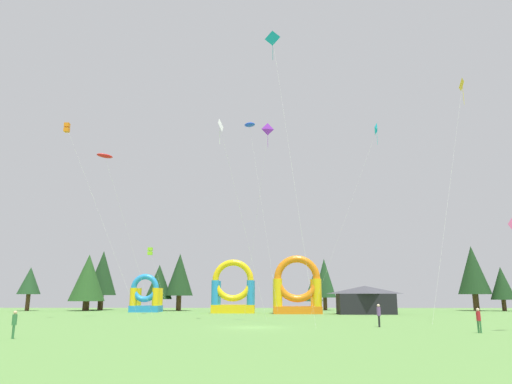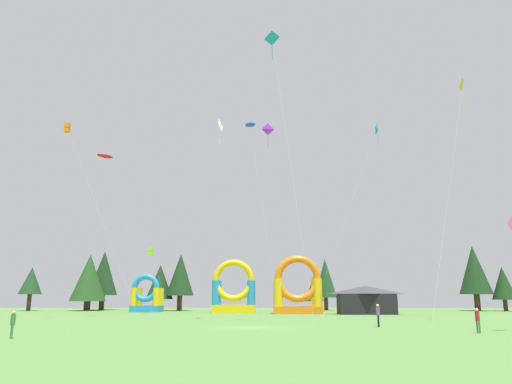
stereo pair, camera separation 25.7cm
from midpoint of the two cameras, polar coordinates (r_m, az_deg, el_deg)
ground_plane at (r=37.55m, az=-0.33°, el=-16.03°), size 120.00×120.00×0.00m
kite_orange_box at (r=55.99m, az=-21.66°, el=7.07°), size 9.28×0.52×20.84m
kite_lime_box at (r=66.10m, az=-12.48°, el=-7.01°), size 3.25×0.63×8.77m
kite_blue_parafoil at (r=72.29m, az=-0.60°, el=8.08°), size 5.07×6.30×28.33m
kite_red_parafoil at (r=58.37m, az=-17.62°, el=4.10°), size 6.77×3.97×18.77m
kite_purple_diamond at (r=61.90m, az=1.57°, el=7.40°), size 3.63×2.56×24.11m
kite_teal_diamond at (r=48.12m, az=2.18°, el=17.65°), size 3.49×5.50×27.29m
kite_cyan_diamond at (r=72.15m, az=14.57°, el=7.20°), size 11.28×4.37×26.93m
kite_white_diamond at (r=49.85m, az=-4.30°, el=7.73°), size 5.20×3.16×20.22m
kite_yellow_diamond at (r=57.20m, az=23.84°, el=11.55°), size 7.86×7.34×25.38m
person_left_edge at (r=35.00m, az=25.35°, el=-13.59°), size 0.38×0.38×1.59m
person_near_camera at (r=39.15m, az=14.69°, el=-13.97°), size 0.39×0.39×1.74m
person_midfield at (r=30.99m, az=-27.06°, el=-13.79°), size 0.37×0.37×1.54m
inflatable_blue_arch at (r=65.96m, az=5.14°, el=-11.93°), size 6.50×4.31×7.77m
inflatable_yellow_castle at (r=68.23m, az=-2.58°, el=-12.15°), size 6.03×3.85×7.39m
inflatable_orange_dome at (r=74.25m, az=-12.97°, el=-12.38°), size 4.33×3.64×5.58m
festival_tent at (r=65.71m, az=13.26°, el=-12.56°), size 7.31×3.61×3.67m
tree_row_0 at (r=86.79m, az=-25.42°, el=-9.67°), size 3.63×3.63×6.98m
tree_row_1 at (r=84.09m, az=-19.41°, el=-9.72°), size 5.78×5.78×9.15m
tree_row_2 at (r=88.15m, az=-17.82°, el=-9.31°), size 5.03×5.03×10.11m
tree_row_3 at (r=81.06m, az=-11.42°, el=-10.60°), size 4.43×4.43×7.42m
tree_row_4 at (r=80.16m, az=-9.01°, el=-9.84°), size 4.51×4.51×9.23m
tree_row_5 at (r=78.13m, az=7.13°, el=-11.43°), size 2.98×2.98×5.71m
tree_row_6 at (r=83.02m, az=8.45°, el=-10.24°), size 3.73×3.73×8.65m
tree_row_7 at (r=86.62m, az=24.90°, el=-8.54°), size 5.14×5.14×10.48m
tree_row_8 at (r=87.08m, az=27.73°, el=-9.72°), size 3.73×3.73×7.00m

